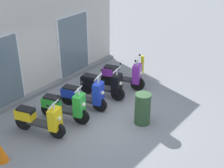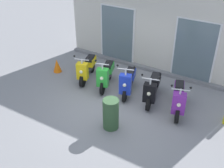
{
  "view_description": "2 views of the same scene",
  "coord_description": "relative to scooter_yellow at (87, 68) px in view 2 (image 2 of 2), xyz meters",
  "views": [
    {
      "loc": [
        -6.23,
        -5.06,
        5.34
      ],
      "look_at": [
        0.52,
        0.26,
        0.84
      ],
      "focal_mm": 51.67,
      "sensor_mm": 36.0,
      "label": 1
    },
    {
      "loc": [
        3.65,
        -6.25,
        5.29
      ],
      "look_at": [
        -0.28,
        0.32,
        0.58
      ],
      "focal_mm": 44.65,
      "sensor_mm": 36.0,
      "label": 2
    }
  ],
  "objects": [
    {
      "name": "scooter_yellow",
      "position": [
        0.0,
        0.0,
        0.0
      ],
      "size": [
        0.78,
        1.51,
        1.18
      ],
      "color": "black",
      "rests_on": "ground_plane"
    },
    {
      "name": "traffic_cone",
      "position": [
        -1.34,
        -0.11,
        -0.21
      ],
      "size": [
        0.32,
        0.32,
        0.52
      ],
      "primitive_type": "cone",
      "color": "orange",
      "rests_on": "ground_plane"
    },
    {
      "name": "scooter_black",
      "position": [
        2.62,
        -0.03,
        0.0
      ],
      "size": [
        0.72,
        1.59,
        1.23
      ],
      "color": "black",
      "rests_on": "ground_plane"
    },
    {
      "name": "storefront_facade",
      "position": [
        1.74,
        2.04,
        1.32
      ],
      "size": [
        7.34,
        0.5,
        3.72
      ],
      "color": "beige",
      "rests_on": "ground_plane"
    },
    {
      "name": "scooter_purple",
      "position": [
        3.54,
        -0.19,
        0.02
      ],
      "size": [
        0.8,
        1.54,
        1.23
      ],
      "color": "black",
      "rests_on": "ground_plane"
    },
    {
      "name": "scooter_green",
      "position": [
        0.87,
        -0.08,
        0.03
      ],
      "size": [
        0.75,
        1.49,
        1.26
      ],
      "color": "black",
      "rests_on": "ground_plane"
    },
    {
      "name": "scooter_blue",
      "position": [
        1.73,
        -0.04,
        0.01
      ],
      "size": [
        0.79,
        1.51,
        1.3
      ],
      "color": "black",
      "rests_on": "ground_plane"
    },
    {
      "name": "trash_bin",
      "position": [
        2.16,
        -1.88,
        0.0
      ],
      "size": [
        0.46,
        0.46,
        0.94
      ],
      "primitive_type": "cylinder",
      "color": "#2D4C2D",
      "rests_on": "ground_plane"
    },
    {
      "name": "ground_plane",
      "position": [
        1.74,
        -0.96,
        -0.47
      ],
      "size": [
        40.0,
        40.0,
        0.0
      ],
      "primitive_type": "plane",
      "color": "gray"
    }
  ]
}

